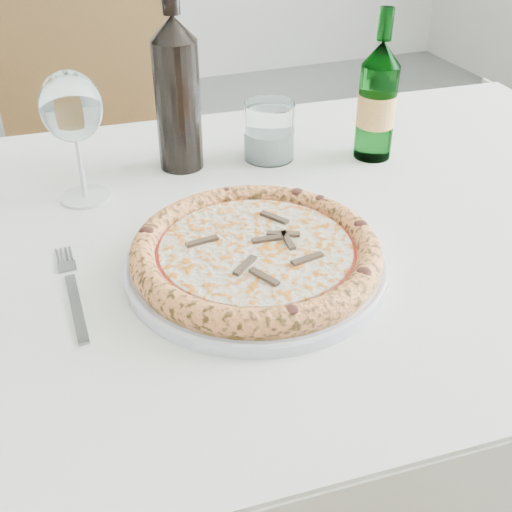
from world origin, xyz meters
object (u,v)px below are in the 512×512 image
(wine_bottle, at_px, (177,92))
(chair_far, at_px, (96,147))
(pizza, at_px, (256,252))
(wine_glass, at_px, (71,110))
(dining_table, at_px, (231,286))
(tumbler, at_px, (269,135))
(plate, at_px, (256,264))
(beer_bottle, at_px, (377,101))

(wine_bottle, bearing_deg, chair_far, 95.79)
(pizza, bearing_deg, wine_glass, 122.88)
(dining_table, relative_size, wine_glass, 7.75)
(chair_far, xyz_separation_m, tumbler, (0.20, -0.65, 0.26))
(plate, distance_m, tumbler, 0.32)
(plate, distance_m, beer_bottle, 0.38)
(plate, relative_size, beer_bottle, 1.36)
(tumbler, distance_m, wine_bottle, 0.16)
(chair_far, bearing_deg, wine_bottle, -84.21)
(dining_table, distance_m, chair_far, 0.86)
(dining_table, distance_m, wine_glass, 0.32)
(wine_glass, bearing_deg, pizza, -57.12)
(dining_table, relative_size, chair_far, 1.53)
(pizza, bearing_deg, plate, 18.31)
(wine_glass, relative_size, tumbler, 2.05)
(chair_far, distance_m, pizza, 0.98)
(pizza, bearing_deg, chair_far, 94.32)
(dining_table, bearing_deg, chair_far, 94.84)
(chair_far, height_order, pizza, chair_far)
(dining_table, xyz_separation_m, chair_far, (-0.07, 0.84, -0.13))
(beer_bottle, bearing_deg, pizza, -140.85)
(chair_far, xyz_separation_m, wine_bottle, (0.06, -0.64, 0.34))
(dining_table, xyz_separation_m, pizza, (-0.00, -0.10, 0.12))
(plate, relative_size, wine_glass, 1.70)
(dining_table, height_order, chair_far, chair_far)
(wine_bottle, bearing_deg, wine_glass, -160.98)
(tumbler, relative_size, beer_bottle, 0.39)
(dining_table, height_order, beer_bottle, beer_bottle)
(dining_table, height_order, pizza, pizza)
(dining_table, xyz_separation_m, beer_bottle, (0.29, 0.13, 0.19))
(chair_far, relative_size, wine_glass, 5.06)
(chair_far, relative_size, pizza, 3.15)
(chair_far, relative_size, wine_bottle, 3.37)
(pizza, xyz_separation_m, wine_bottle, (-0.01, 0.31, 0.09))
(beer_bottle, xyz_separation_m, wine_bottle, (-0.29, 0.07, 0.03))
(chair_far, bearing_deg, wine_glass, -97.63)
(pizza, distance_m, tumbler, 0.32)
(plate, distance_m, wine_bottle, 0.33)
(pizza, bearing_deg, wine_bottle, 91.28)
(pizza, xyz_separation_m, wine_glass, (-0.16, 0.25, 0.11))
(plate, distance_m, pizza, 0.02)
(beer_bottle, bearing_deg, wine_glass, 177.60)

